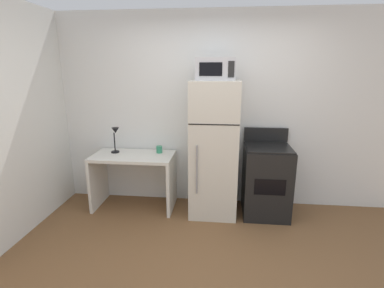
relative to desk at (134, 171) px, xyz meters
name	(u,v)px	position (x,y,z in m)	size (l,w,h in m)	color
ground_plane	(210,279)	(1.10, -1.34, -0.52)	(12.00, 12.00, 0.00)	brown
wall_back_white	(217,111)	(1.10, 0.36, 0.78)	(5.00, 0.10, 2.60)	silver
desk	(134,171)	(0.00, 0.00, 0.00)	(1.08, 0.58, 0.75)	silver
desk_lamp	(115,136)	(-0.25, 0.06, 0.47)	(0.14, 0.12, 0.35)	black
coffee_mug	(159,149)	(0.33, 0.13, 0.28)	(0.08, 0.08, 0.10)	#338C66
refrigerator	(214,149)	(1.08, -0.02, 0.35)	(0.60, 0.64, 1.73)	beige
microwave	(216,69)	(1.08, -0.04, 1.34)	(0.46, 0.35, 0.26)	#B7B7BC
oven_range	(266,180)	(1.76, -0.01, -0.05)	(0.58, 0.61, 1.10)	black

